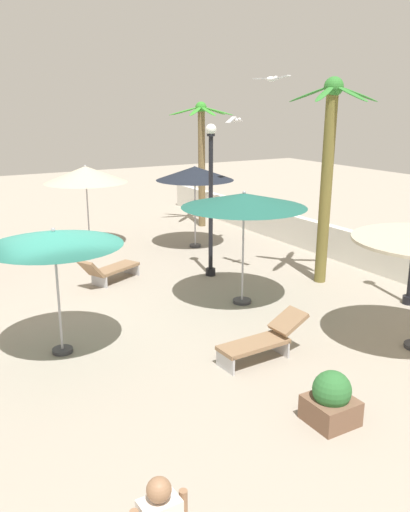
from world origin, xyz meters
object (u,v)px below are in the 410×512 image
Objects in this scene: planter at (331,400)px; patio_umbrella_5 at (86,175)px; lounge_chair_0 at (263,339)px; lounge_chair_1 at (109,269)px; palm_tree_1 at (201,148)px; palm_tree_0 at (328,162)px; patio_umbrella_3 at (195,174)px; patio_umbrella_1 at (244,201)px; patio_umbrella_0 at (54,239)px; seagull_2 at (235,120)px; seagull_0 at (272,79)px; lamp_post_1 at (211,197)px.

patio_umbrella_5 is at bearing 179.17° from planter.
lounge_chair_1 is at bearing -170.87° from lounge_chair_0.
palm_tree_1 is at bearing 156.04° from lounge_chair_0.
palm_tree_0 is at bearing 32.73° from patio_umbrella_5.
palm_tree_0 reaches higher than patio_umbrella_3.
patio_umbrella_1 is at bearing 36.19° from lounge_chair_1.
seagull_2 reaches higher than patio_umbrella_0.
palm_tree_1 is 2.55× the size of lounge_chair_0.
patio_umbrella_5 is 7.36m from seagull_0.
patio_umbrella_3 is at bearing 132.91° from patio_umbrella_0.
seagull_2 is at bearing 34.92° from patio_umbrella_3.
seagull_2 is (1.14, 0.80, 1.74)m from patio_umbrella_3.
patio_umbrella_3 is 3.27× the size of planter.
seagull_0 is 1.31× the size of planter.
lounge_chair_1 is (-0.82, -2.73, -1.88)m from lamp_post_1.
patio_umbrella_3 is 1.48× the size of lounge_chair_0.
patio_umbrella_1 reaches higher than lounge_chair_1.
lamp_post_1 is 3.41m from lounge_chair_1.
seagull_0 reaches higher than patio_umbrella_3.
seagull_2 is (-4.65, 7.02, 1.93)m from patio_umbrella_0.
palm_tree_0 is (-0.77, 7.40, 0.97)m from patio_umbrella_0.
palm_tree_0 is at bearing 95.29° from patio_umbrella_1.
planter is (5.84, -3.03, -4.94)m from seagull_0.
patio_umbrella_3 is (-5.79, 6.22, 0.19)m from patio_umbrella_0.
patio_umbrella_0 is 0.48× the size of palm_tree_0.
patio_umbrella_5 reaches higher than patio_umbrella_1.
patio_umbrella_5 is 2.65× the size of seagull_2.
patio_umbrella_0 is at bearing -32.84° from lounge_chair_1.
seagull_0 is (6.15, 2.86, 2.85)m from patio_umbrella_5.
palm_tree_0 is 5.84m from lounge_chair_0.
planter is (4.99, -1.71, -2.16)m from patio_umbrella_1.
patio_umbrella_5 is 2.51× the size of seagull_0.
patio_umbrella_5 is 5.12m from palm_tree_1.
palm_tree_0 reaches higher than lounge_chair_1.
palm_tree_1 is at bearing 152.54° from lamp_post_1.
palm_tree_0 is 7.80m from palm_tree_1.
patio_umbrella_0 is at bearing -123.90° from lounge_chair_0.
seagull_2 is (-4.13, 2.41, 1.70)m from patio_umbrella_1.
patio_umbrella_0 is at bearing -83.65° from patio_umbrella_1.
lamp_post_1 is at bearing 163.45° from planter.
planter is at bearing -27.47° from seagull_0.
lounge_chair_1 is at bearing -176.03° from planter.
lamp_post_1 is (5.74, -2.99, -0.81)m from palm_tree_1.
palm_tree_1 reaches higher than seagull_2.
seagull_0 is at bearing 122.52° from patio_umbrella_1.
seagull_0 is at bearing 152.53° from planter.
patio_umbrella_3 is 11.00m from planter.
patio_umbrella_0 reaches higher than lounge_chair_1.
lamp_post_1 is (-2.29, 0.45, -0.27)m from patio_umbrella_1.
lamp_post_1 is 5.63m from lounge_chair_0.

